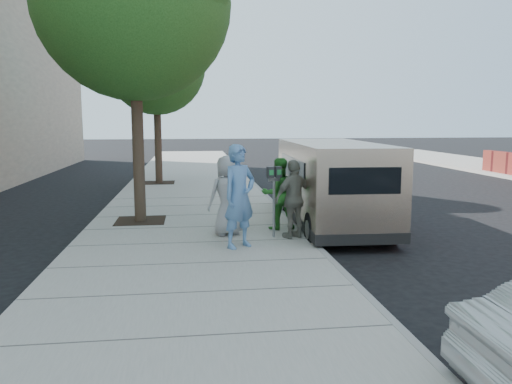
# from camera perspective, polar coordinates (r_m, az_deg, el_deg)

# --- Properties ---
(ground) EXTENTS (120.00, 120.00, 0.00)m
(ground) POSITION_cam_1_polar(r_m,az_deg,el_deg) (10.43, -1.55, -6.39)
(ground) COLOR black
(ground) RESTS_ON ground
(sidewalk) EXTENTS (5.00, 60.00, 0.15)m
(sidewalk) POSITION_cam_1_polar(r_m,az_deg,el_deg) (10.36, -7.09, -6.13)
(sidewalk) COLOR gray
(sidewalk) RESTS_ON ground
(curb_face) EXTENTS (0.12, 60.00, 0.16)m
(curb_face) POSITION_cam_1_polar(r_m,az_deg,el_deg) (10.65, 6.22, -5.71)
(curb_face) COLOR gray
(curb_face) RESTS_ON ground
(tree_far) EXTENTS (3.92, 3.80, 6.49)m
(tree_far) POSITION_cam_1_polar(r_m,az_deg,el_deg) (20.20, -11.25, 14.49)
(tree_far) COLOR black
(tree_far) RESTS_ON sidewalk
(parking_meter) EXTENTS (0.33, 0.19, 1.51)m
(parking_meter) POSITION_cam_1_polar(r_m,az_deg,el_deg) (10.54, 2.08, 0.67)
(parking_meter) COLOR gray
(parking_meter) RESTS_ON sidewalk
(van) EXTENTS (2.08, 5.71, 2.09)m
(van) POSITION_cam_1_polar(r_m,az_deg,el_deg) (12.42, 8.55, 1.09)
(van) COLOR #C7A98F
(van) RESTS_ON ground
(person_officer) EXTENTS (0.88, 0.82, 2.02)m
(person_officer) POSITION_cam_1_polar(r_m,az_deg,el_deg) (9.70, -1.91, -0.50)
(person_officer) COLOR #537EB1
(person_officer) RESTS_ON sidewalk
(person_green_shirt) EXTENTS (0.86, 0.71, 1.63)m
(person_green_shirt) POSITION_cam_1_polar(r_m,az_deg,el_deg) (11.38, 2.60, -0.19)
(person_green_shirt) COLOR #2E7E29
(person_green_shirt) RESTS_ON sidewalk
(person_gray_shirt) EXTENTS (0.98, 0.80, 1.73)m
(person_gray_shirt) POSITION_cam_1_polar(r_m,az_deg,el_deg) (10.79, -3.28, -0.39)
(person_gray_shirt) COLOR #979699
(person_gray_shirt) RESTS_ON sidewalk
(person_striped_polo) EXTENTS (1.06, 0.78, 1.67)m
(person_striped_polo) POSITION_cam_1_polar(r_m,az_deg,el_deg) (10.54, 4.40, -0.80)
(person_striped_polo) COLOR slate
(person_striped_polo) RESTS_ON sidewalk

